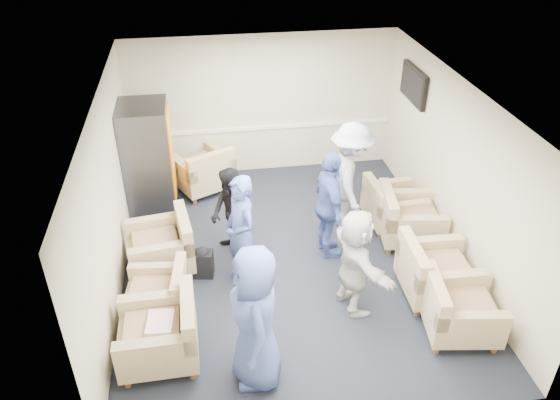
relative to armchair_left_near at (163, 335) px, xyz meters
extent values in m
plane|color=black|center=(1.84, 1.68, -0.38)|extent=(6.00, 6.00, 0.00)
plane|color=silver|center=(1.84, 1.68, 2.32)|extent=(6.00, 6.00, 0.00)
cube|color=beige|center=(1.84, 4.68, 0.97)|extent=(5.00, 0.02, 2.70)
cube|color=beige|center=(1.84, -1.32, 0.97)|extent=(5.00, 0.02, 2.70)
cube|color=beige|center=(-0.66, 1.68, 0.97)|extent=(0.02, 6.00, 2.70)
cube|color=beige|center=(4.34, 1.68, 0.97)|extent=(0.02, 6.00, 2.70)
cube|color=white|center=(1.84, 4.66, 0.52)|extent=(4.98, 0.04, 0.06)
cube|color=black|center=(4.28, 3.48, 1.67)|extent=(0.07, 1.00, 0.58)
cube|color=black|center=(4.25, 3.48, 1.67)|extent=(0.01, 0.92, 0.50)
cube|color=#494950|center=(4.32, 3.48, 1.52)|extent=(0.04, 0.10, 0.25)
cube|color=tan|center=(-0.07, 0.00, -0.09)|extent=(0.96, 0.96, 0.31)
cube|color=#957352|center=(-0.07, 0.00, 0.12)|extent=(0.66, 0.62, 0.11)
cube|color=tan|center=(0.33, 0.01, 0.29)|extent=(0.17, 0.94, 0.44)
cube|color=tan|center=(-0.12, 0.79, -0.13)|extent=(0.89, 0.89, 0.26)
cube|color=#957352|center=(-0.12, 0.79, 0.05)|extent=(0.61, 0.58, 0.09)
cube|color=tan|center=(0.21, 0.75, 0.19)|extent=(0.22, 0.81, 0.38)
cube|color=tan|center=(-0.09, 1.80, -0.09)|extent=(1.04, 1.04, 0.30)
cube|color=#957352|center=(-0.09, 1.80, 0.11)|extent=(0.72, 0.68, 0.11)
cube|color=tan|center=(0.29, 1.86, 0.28)|extent=(0.28, 0.93, 0.43)
cube|color=tan|center=(3.78, -0.15, -0.10)|extent=(1.02, 1.02, 0.30)
cube|color=#957352|center=(3.78, -0.15, 0.10)|extent=(0.70, 0.67, 0.11)
cube|color=tan|center=(3.40, -0.10, 0.26)|extent=(0.28, 0.91, 0.42)
cube|color=tan|center=(3.76, 0.58, -0.09)|extent=(0.99, 0.99, 0.31)
cube|color=#957352|center=(3.76, 0.58, 0.13)|extent=(0.68, 0.64, 0.11)
cube|color=tan|center=(3.37, 0.60, 0.29)|extent=(0.19, 0.95, 0.45)
cube|color=tan|center=(3.86, 1.91, -0.09)|extent=(1.07, 1.07, 0.31)
cube|color=#957352|center=(3.86, 1.91, 0.13)|extent=(0.74, 0.70, 0.11)
cube|color=tan|center=(3.47, 1.97, 0.29)|extent=(0.29, 0.96, 0.45)
cube|color=tan|center=(3.75, 2.40, -0.11)|extent=(0.92, 0.92, 0.29)
cube|color=#957352|center=(3.75, 2.40, 0.08)|extent=(0.63, 0.60, 0.10)
cube|color=tan|center=(3.39, 2.38, 0.24)|extent=(0.20, 0.87, 0.41)
cube|color=tan|center=(0.61, 4.08, -0.08)|extent=(1.27, 1.27, 0.31)
cube|color=#957352|center=(0.61, 4.08, 0.13)|extent=(0.84, 0.86, 0.11)
cube|color=tan|center=(0.79, 3.72, 0.30)|extent=(0.92, 0.56, 0.45)
cube|color=#494950|center=(-0.26, 3.47, 0.61)|extent=(0.78, 0.93, 1.97)
cube|color=#E64204|center=(0.14, 3.47, 0.71)|extent=(0.02, 0.79, 1.58)
cube|color=black|center=(0.14, 3.47, -0.12)|extent=(0.02, 0.47, 0.12)
cube|color=black|center=(0.53, 1.52, -0.16)|extent=(0.33, 0.26, 0.42)
sphere|color=black|center=(0.53, 1.52, 0.03)|extent=(0.21, 0.21, 0.21)
cube|color=white|center=(-0.02, 0.00, 0.18)|extent=(0.35, 0.44, 0.12)
imported|color=#41549C|center=(1.08, -0.47, 0.56)|extent=(0.62, 0.93, 1.87)
imported|color=#41549C|center=(1.09, 1.27, 0.50)|extent=(0.63, 0.75, 1.75)
imported|color=black|center=(1.01, 1.94, 0.38)|extent=(0.80, 0.89, 1.50)
imported|color=silver|center=(2.96, 2.40, 0.57)|extent=(0.87, 1.31, 1.89)
imported|color=#41549C|center=(2.46, 1.77, 0.50)|extent=(0.50, 1.06, 1.76)
imported|color=silver|center=(2.53, 0.54, 0.40)|extent=(0.73, 1.50, 1.55)
camera|label=1|loc=(0.66, -4.91, 4.91)|focal=35.00mm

